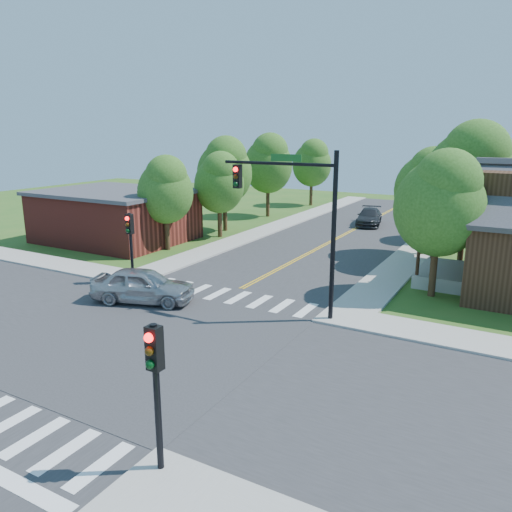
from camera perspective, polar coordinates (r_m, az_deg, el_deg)
The scene contains 24 objects.
ground at distance 20.13m, azimuth -12.89°, elevation -9.51°, with size 100.00×100.00×0.00m, color #2C5A1C.
road_ns at distance 20.12m, azimuth -12.90°, elevation -9.46°, with size 10.00×90.00×0.04m, color #2D2D30.
road_ew at distance 20.12m, azimuth -12.90°, elevation -9.44°, with size 90.00×10.00×0.04m, color #2D2D30.
intersection_patch at distance 20.13m, azimuth -12.89°, elevation -9.51°, with size 10.20×10.20×0.06m, color #2D2D30.
sidewalk_nw at distance 41.61m, azimuth -14.65°, elevation 2.78°, with size 40.00×40.00×0.14m.
crosswalk_north at distance 24.70m, azimuth -3.26°, elevation -4.54°, with size 8.85×2.00×0.01m.
centerline at distance 20.11m, azimuth -12.90°, elevation -9.39°, with size 0.30×90.00×0.01m.
stop_bar at distance 14.17m, azimuth -26.91°, elevation -21.74°, with size 4.60×0.45×0.09m, color white.
signal_mast_ne at distance 21.21m, azimuth 4.66°, elevation 5.69°, with size 5.30×0.42×7.20m.
signal_pole_se at distance 11.81m, azimuth -11.46°, elevation -12.80°, with size 0.34×0.42×3.80m.
signal_pole_nw at distance 26.91m, azimuth -14.19°, elevation 2.38°, with size 0.34×0.42×3.80m.
building_nw at distance 38.34m, azimuth -15.75°, elevation 4.52°, with size 10.40×8.40×3.73m.
tree_e_a at distance 25.17m, azimuth 20.40°, elevation 5.88°, with size 4.24×4.02×7.20m.
tree_e_b at distance 31.55m, azimuth 23.30°, elevation 8.82°, with size 5.06×4.81×8.60m.
tree_e_c at distance 39.46m, azimuth 23.84°, elevation 8.57°, with size 4.42×4.20×7.52m.
tree_e_d at distance 48.62m, azimuth 24.93°, elevation 9.50°, with size 4.57×4.34×7.77m.
tree_w_a at distance 33.99m, azimuth -10.29°, elevation 7.63°, with size 3.79×3.60×6.44m.
tree_w_b at distance 40.15m, azimuth -3.58°, elevation 9.89°, with size 4.47×4.24×7.59m.
tree_w_c at distance 46.98m, azimuth 1.44°, elevation 10.68°, with size 4.58×4.35×7.79m.
tree_w_d at distance 54.58m, azimuth 6.46°, elevation 10.64°, with size 4.20×3.99×7.14m.
tree_house at distance 33.53m, azimuth 19.17°, elevation 7.66°, with size 4.14×3.93×7.04m.
tree_bldg at distance 37.81m, azimuth -4.18°, elevation 8.52°, with size 3.83×3.64×6.51m.
car_silver at distance 24.18m, azimuth -12.80°, elevation -3.36°, with size 5.21×3.37×1.65m, color #A7A9AE.
car_dgrey at distance 44.07m, azimuth 12.81°, elevation 4.34°, with size 2.91×5.10×1.39m, color #2B2D30.
Camera 1 is at (12.63, -13.50, 7.97)m, focal length 35.00 mm.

